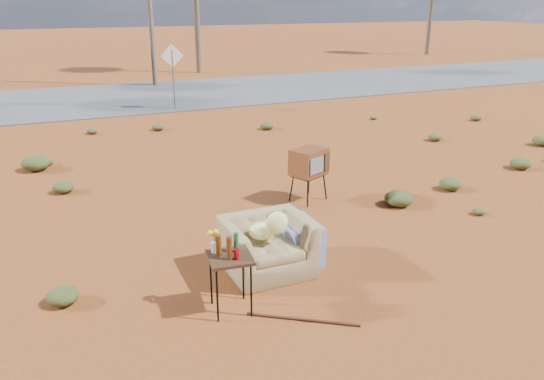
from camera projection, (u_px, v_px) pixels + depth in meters
name	position (u px, v px, depth m)	size (l,w,h in m)	color
ground	(283.00, 275.00, 7.28)	(140.00, 140.00, 0.00)	brown
highway	(117.00, 98.00, 20.18)	(140.00, 7.00, 0.04)	#565659
armchair	(273.00, 238.00, 7.30)	(1.37, 0.86, 1.02)	#907C4E
tv_unit	(309.00, 163.00, 9.73)	(0.76, 0.69, 1.00)	black
side_table	(226.00, 253.00, 6.24)	(0.57, 0.57, 1.02)	#3B2215
rusty_bar	(303.00, 319.00, 6.24)	(0.04, 0.04, 1.35)	#482413
road_sign	(173.00, 65.00, 17.67)	(0.78, 0.06, 2.19)	brown
scrub_patch	(154.00, 179.00, 10.71)	(17.49, 8.07, 0.33)	#424A20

